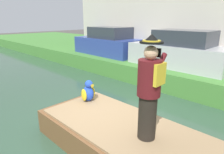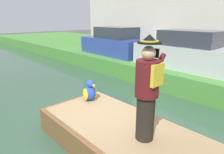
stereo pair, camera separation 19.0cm
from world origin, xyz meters
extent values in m
plane|color=#4C4742|center=(0.00, 0.00, 0.00)|extent=(80.00, 80.00, 0.00)
cube|color=#33513D|center=(0.00, 0.00, 0.05)|extent=(7.08, 48.00, 0.10)
cube|color=#478438|center=(8.19, 0.00, 0.43)|extent=(9.30, 48.00, 0.86)
cube|color=brown|center=(0.00, -1.09, 0.38)|extent=(1.80, 4.20, 0.56)
cube|color=#997A56|center=(0.00, -1.09, 0.69)|extent=(1.66, 3.86, 0.05)
cylinder|color=black|center=(-0.04, -1.54, 1.12)|extent=(0.32, 0.32, 0.82)
cylinder|color=#561419|center=(-0.04, -1.54, 1.84)|extent=(0.40, 0.40, 0.62)
cube|color=gold|center=(-0.04, -1.73, 1.94)|extent=(0.28, 0.06, 0.36)
sphere|color=#DBA884|center=(-0.04, -1.54, 2.27)|extent=(0.23, 0.23, 0.23)
cylinder|color=black|center=(-0.04, -1.54, 2.43)|extent=(0.38, 0.38, 0.03)
cone|color=black|center=(-0.04, -1.54, 2.50)|extent=(0.26, 0.26, 0.12)
cylinder|color=gold|center=(-0.04, -1.54, 2.46)|extent=(0.29, 0.29, 0.02)
cylinder|color=#561419|center=(0.18, -1.58, 2.02)|extent=(0.38, 0.09, 0.43)
cube|color=black|center=(0.09, -1.60, 2.26)|extent=(0.03, 0.08, 0.15)
ellipsoid|color=blue|center=(0.27, 0.50, 0.91)|extent=(0.26, 0.32, 0.40)
sphere|color=blue|center=(0.27, 0.46, 1.18)|extent=(0.20, 0.20, 0.20)
cone|color=yellow|center=(0.27, 0.36, 1.17)|extent=(0.09, 0.09, 0.09)
ellipsoid|color=yellow|center=(0.13, 0.50, 0.91)|extent=(0.08, 0.20, 0.32)
ellipsoid|color=yellow|center=(0.41, 0.50, 0.91)|extent=(0.08, 0.20, 0.32)
cube|color=#B7B7BC|center=(5.00, 0.40, 1.31)|extent=(1.74, 4.02, 0.90)
cube|color=#2D333D|center=(5.00, 0.20, 2.06)|extent=(1.47, 2.21, 0.60)
cube|color=#2D4293|center=(5.00, 4.62, 1.31)|extent=(1.83, 4.05, 0.90)
cube|color=#2D333D|center=(5.00, 4.42, 2.06)|extent=(1.52, 2.25, 0.60)
camera|label=1|loc=(-2.69, -3.25, 2.79)|focal=31.17mm
camera|label=2|loc=(-2.55, -3.38, 2.79)|focal=31.17mm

